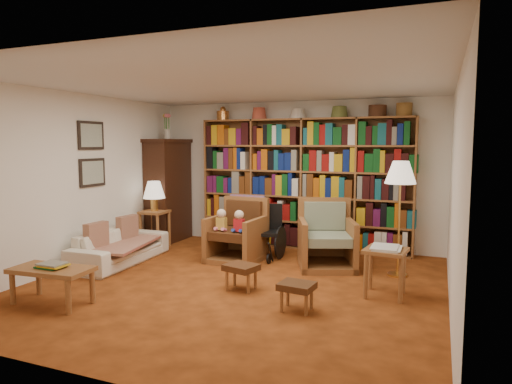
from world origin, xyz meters
The scene contains 23 objects.
floor centered at (0.00, 0.00, 0.00)m, with size 5.00×5.00×0.00m, color #9C4718.
ceiling centered at (0.00, 0.00, 2.50)m, with size 5.00×5.00×0.00m, color silver.
wall_back centered at (0.00, 2.50, 1.25)m, with size 5.00×5.00×0.00m, color white.
wall_front centered at (0.00, -2.50, 1.25)m, with size 5.00×5.00×0.00m, color white.
wall_left centered at (-2.50, 0.00, 1.25)m, with size 5.00×5.00×0.00m, color white.
wall_right centered at (2.50, 0.00, 1.25)m, with size 5.00×5.00×0.00m, color white.
bookshelf centered at (0.20, 2.33, 1.17)m, with size 3.60×0.30×2.42m.
curio_cabinet centered at (-2.25, 2.00, 0.95)m, with size 0.50×0.95×2.40m.
framed_pictures centered at (-2.48, 0.30, 1.62)m, with size 0.03×0.52×0.97m.
sofa centered at (-2.05, 0.35, 0.25)m, with size 0.66×1.70×0.50m, color #EEE3C9.
sofa_throw centered at (-2.00, 0.35, 0.30)m, with size 0.70×1.30×0.04m, color beige.
cushion_left centered at (-2.18, 0.70, 0.45)m, with size 0.12×0.38×0.38m, color maroon.
cushion_right centered at (-2.18, 0.00, 0.45)m, with size 0.12×0.38×0.38m, color maroon.
side_table_lamp centered at (-2.15, 1.40, 0.47)m, with size 0.45×0.45×0.64m.
table_lamp centered at (-2.15, 1.40, 0.98)m, with size 0.37×0.37×0.51m.
armchair_leather centered at (-0.48, 1.21, 0.39)m, with size 0.80×0.85×0.97m.
armchair_sage centered at (0.88, 1.34, 0.37)m, with size 1.06×1.06×0.97m.
wheelchair centered at (-0.13, 1.46, 0.38)m, with size 0.52×0.67×0.84m.
floor_lamp centered at (1.87, 1.20, 1.34)m, with size 0.41×0.41×1.55m.
side_table_papers centered at (1.80, 0.28, 0.46)m, with size 0.52×0.52×0.59m.
footstool_a centered at (0.15, -0.14, 0.26)m, with size 0.44×0.40×0.32m.
footstool_b centered at (0.98, -0.56, 0.25)m, with size 0.39×0.34×0.30m.
coffee_table centered at (-1.60, -1.38, 0.36)m, with size 0.92×0.52×0.47m.
Camera 1 is at (2.35, -5.09, 1.78)m, focal length 32.00 mm.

